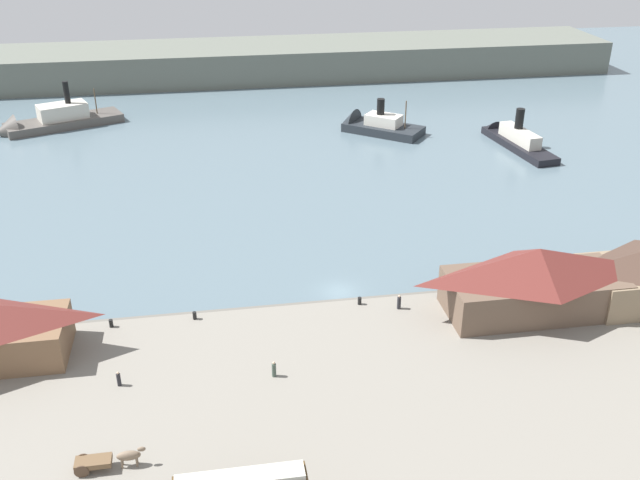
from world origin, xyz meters
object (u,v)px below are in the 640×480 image
at_px(mooring_post_west, 195,316).
at_px(horse_cart, 106,460).
at_px(mooring_post_center_east, 360,301).
at_px(ferry_moored_west, 512,138).
at_px(ferry_approaching_east, 373,125).
at_px(pedestrian_near_cart, 119,379).
at_px(pedestrian_walking_east, 399,302).
at_px(ferry_near_quay, 48,122).
at_px(ferry_shed_central_terminal, 536,280).
at_px(pedestrian_at_waters_edge, 274,370).
at_px(mooring_post_center_west, 111,323).

bearing_deg(mooring_post_west, horse_cart, -108.57).
distance_m(mooring_post_center_east, ferry_moored_west, 67.91).
xyz_separation_m(horse_cart, ferry_approaching_east, (43.06, 87.91, -0.89)).
relative_size(pedestrian_near_cart, mooring_post_center_east, 1.78).
relative_size(horse_cart, pedestrian_near_cart, 3.63).
relative_size(pedestrian_near_cart, ferry_moored_west, 0.07).
bearing_deg(pedestrian_walking_east, ferry_approaching_east, 79.44).
distance_m(mooring_post_west, ferry_near_quay, 83.26).
xyz_separation_m(ferry_shed_central_terminal, pedestrian_near_cart, (-45.28, -6.43, -3.28)).
bearing_deg(pedestrian_at_waters_edge, ferry_shed_central_terminal, 13.77).
xyz_separation_m(ferry_shed_central_terminal, pedestrian_walking_east, (-14.84, 2.75, -3.20)).
bearing_deg(ferry_approaching_east, horse_cart, -116.10).
height_order(pedestrian_at_waters_edge, ferry_moored_west, ferry_moored_west).
xyz_separation_m(horse_cart, ferry_near_quay, (-21.52, 99.95, -0.63)).
relative_size(mooring_post_west, ferry_approaching_east, 0.05).
relative_size(mooring_post_center_west, ferry_moored_west, 0.04).
distance_m(ferry_shed_central_terminal, ferry_near_quay, 106.16).
relative_size(pedestrian_at_waters_edge, mooring_post_center_east, 1.92).
bearing_deg(ferry_moored_west, pedestrian_near_cart, -136.25).
xyz_separation_m(pedestrian_near_cart, ferry_near_quay, (-21.55, 88.84, -0.44)).
bearing_deg(mooring_post_center_west, mooring_post_center_east, 0.39).
distance_m(mooring_post_center_east, mooring_post_center_west, 27.94).
bearing_deg(mooring_post_west, pedestrian_near_cart, -124.25).
bearing_deg(mooring_post_center_west, ferry_shed_central_terminal, -5.10).
bearing_deg(ferry_near_quay, pedestrian_at_waters_edge, -67.86).
xyz_separation_m(pedestrian_at_waters_edge, ferry_approaching_east, (28.03, 77.78, -0.75)).
xyz_separation_m(mooring_post_center_east, mooring_post_center_west, (-27.94, -0.19, 0.00)).
bearing_deg(ferry_shed_central_terminal, mooring_post_center_west, 174.90).
bearing_deg(ferry_shed_central_terminal, ferry_near_quay, 129.04).
xyz_separation_m(pedestrian_at_waters_edge, ferry_near_quay, (-36.55, 89.82, -0.50)).
xyz_separation_m(ferry_near_quay, ferry_approaching_east, (64.58, -12.04, -0.26)).
bearing_deg(ferry_approaching_east, mooring_post_center_east, -104.33).
bearing_deg(pedestrian_at_waters_edge, horse_cart, -146.03).
relative_size(horse_cart, mooring_post_west, 6.48).
distance_m(mooring_post_center_west, ferry_moored_west, 87.89).
relative_size(horse_cart, mooring_post_center_west, 6.48).
bearing_deg(ferry_near_quay, mooring_post_center_east, -58.54).
relative_size(horse_cart, ferry_approaching_east, 0.34).
bearing_deg(ferry_near_quay, ferry_moored_west, -15.18).
bearing_deg(mooring_post_west, ferry_moored_west, 41.83).
xyz_separation_m(mooring_post_center_east, ferry_near_quay, (-47.73, 78.02, -0.16)).
distance_m(ferry_shed_central_terminal, pedestrian_near_cart, 45.85).
height_order(mooring_post_center_east, ferry_near_quay, ferry_near_quay).
distance_m(pedestrian_at_waters_edge, mooring_post_center_west, 20.39).
relative_size(ferry_shed_central_terminal, pedestrian_near_cart, 12.54).
distance_m(ferry_shed_central_terminal, ferry_moored_west, 62.47).
xyz_separation_m(horse_cart, ferry_moored_west, (67.59, 75.78, -0.81)).
bearing_deg(horse_cart, pedestrian_near_cart, 89.84).
bearing_deg(horse_cart, mooring_post_west, 71.43).
height_order(pedestrian_near_cart, ferry_approaching_east, ferry_approaching_east).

